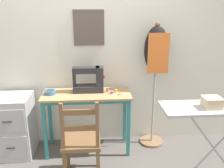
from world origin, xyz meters
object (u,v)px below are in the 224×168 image
object	(u,v)px
thread_spool_mid_table	(112,92)
filing_cabinet	(15,126)
sewing_machine	(90,80)
ironing_board	(219,111)
fabric_bowl	(50,92)
wooden_chair	(81,142)
thread_spool_near_machine	(107,90)
thread_spool_far_edge	(116,91)
dress_form	(156,58)
storage_box	(212,102)
scissors	(121,94)

from	to	relation	value
thread_spool_mid_table	filing_cabinet	xyz separation A→B (m)	(-1.20, 0.02, -0.41)
sewing_machine	ironing_board	size ratio (longest dim) A/B	0.35
fabric_bowl	wooden_chair	bearing A→B (deg)	-55.75
wooden_chair	filing_cabinet	bearing A→B (deg)	147.04
fabric_bowl	wooden_chair	size ratio (longest dim) A/B	0.15
fabric_bowl	sewing_machine	bearing A→B (deg)	8.36
thread_spool_mid_table	fabric_bowl	bearing A→B (deg)	176.85
thread_spool_near_machine	thread_spool_far_edge	world-z (taller)	thread_spool_near_machine
thread_spool_near_machine	filing_cabinet	distance (m)	1.23
sewing_machine	dress_form	distance (m)	0.86
thread_spool_mid_table	sewing_machine	bearing A→B (deg)	156.61
thread_spool_near_machine	thread_spool_far_edge	bearing A→B (deg)	-11.95
fabric_bowl	thread_spool_near_machine	distance (m)	0.70
thread_spool_near_machine	storage_box	distance (m)	1.27
fabric_bowl	scissors	xyz separation A→B (m)	(0.86, -0.08, -0.02)
thread_spool_near_machine	ironing_board	world-z (taller)	ironing_board
scissors	storage_box	world-z (taller)	storage_box
thread_spool_far_edge	storage_box	bearing A→B (deg)	-45.30
storage_box	scissors	bearing A→B (deg)	136.16
sewing_machine	thread_spool_far_edge	world-z (taller)	sewing_machine
wooden_chair	thread_spool_near_machine	bearing A→B (deg)	63.18
filing_cabinet	ironing_board	size ratio (longest dim) A/B	0.69
sewing_machine	storage_box	world-z (taller)	sewing_machine
ironing_board	scissors	bearing A→B (deg)	140.80
thread_spool_far_edge	wooden_chair	size ratio (longest dim) A/B	0.04
thread_spool_mid_table	ironing_board	world-z (taller)	ironing_board
thread_spool_near_machine	dress_form	xyz separation A→B (m)	(0.61, 0.07, 0.39)
sewing_machine	storage_box	bearing A→B (deg)	-37.81
thread_spool_near_machine	ironing_board	distance (m)	1.32
sewing_machine	dress_form	bearing A→B (deg)	2.38
thread_spool_near_machine	ironing_board	bearing A→B (deg)	-38.61
fabric_bowl	wooden_chair	distance (m)	0.78
sewing_machine	storage_box	size ratio (longest dim) A/B	2.35
filing_cabinet	ironing_board	distance (m)	2.35
sewing_machine	filing_cabinet	xyz separation A→B (m)	(-0.94, -0.09, -0.54)
filing_cabinet	thread_spool_far_edge	bearing A→B (deg)	1.70
sewing_machine	dress_form	xyz separation A→B (m)	(0.82, 0.03, 0.26)
thread_spool_near_machine	sewing_machine	bearing A→B (deg)	171.28
scissors	wooden_chair	world-z (taller)	wooden_chair
dress_form	ironing_board	xyz separation A→B (m)	(0.42, -0.89, -0.34)
filing_cabinet	ironing_board	bearing A→B (deg)	-19.23
thread_spool_far_edge	scissors	bearing A→B (deg)	-59.75
thread_spool_far_edge	dress_form	world-z (taller)	dress_form
wooden_chair	storage_box	world-z (taller)	storage_box
scissors	ironing_board	bearing A→B (deg)	-39.20
thread_spool_far_edge	sewing_machine	bearing A→B (deg)	170.15
sewing_machine	ironing_board	bearing A→B (deg)	-34.60
sewing_machine	filing_cabinet	world-z (taller)	sewing_machine
sewing_machine	thread_spool_far_edge	distance (m)	0.35
ironing_board	storage_box	world-z (taller)	storage_box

